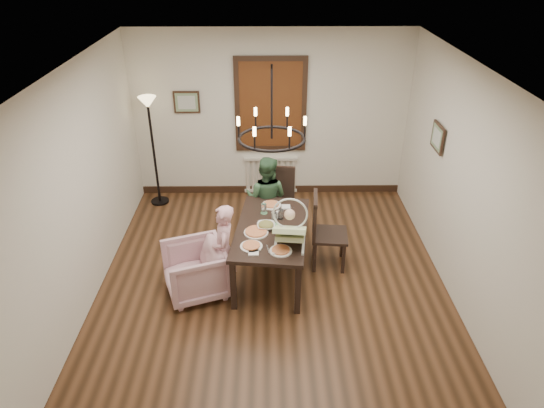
{
  "coord_description": "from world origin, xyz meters",
  "views": [
    {
      "loc": [
        -0.07,
        -5.12,
        4.03
      ],
      "look_at": [
        -0.01,
        0.18,
        1.05
      ],
      "focal_mm": 32.0,
      "sensor_mm": 36.0,
      "label": 1
    }
  ],
  "objects_px": {
    "chair_far": "(278,203)",
    "chair_right": "(330,231)",
    "dining_table": "(272,232)",
    "seated_man": "(266,205)",
    "armchair": "(195,270)",
    "baby_bouncer": "(290,228)",
    "elderly_woman": "(224,257)",
    "drinking_glass": "(274,217)",
    "floor_lamp": "(154,153)"
  },
  "relations": [
    {
      "from": "seated_man",
      "to": "drinking_glass",
      "type": "height_order",
      "value": "seated_man"
    },
    {
      "from": "chair_right",
      "to": "armchair",
      "type": "relative_size",
      "value": 1.44
    },
    {
      "from": "chair_right",
      "to": "chair_far",
      "type": "bearing_deg",
      "value": 45.13
    },
    {
      "from": "elderly_woman",
      "to": "chair_right",
      "type": "bearing_deg",
      "value": 108.48
    },
    {
      "from": "chair_right",
      "to": "drinking_glass",
      "type": "height_order",
      "value": "chair_right"
    },
    {
      "from": "dining_table",
      "to": "baby_bouncer",
      "type": "bearing_deg",
      "value": -52.28
    },
    {
      "from": "dining_table",
      "to": "armchair",
      "type": "height_order",
      "value": "dining_table"
    },
    {
      "from": "elderly_woman",
      "to": "armchair",
      "type": "bearing_deg",
      "value": -85.76
    },
    {
      "from": "chair_far",
      "to": "chair_right",
      "type": "height_order",
      "value": "chair_right"
    },
    {
      "from": "armchair",
      "to": "elderly_woman",
      "type": "height_order",
      "value": "elderly_woman"
    },
    {
      "from": "chair_right",
      "to": "baby_bouncer",
      "type": "bearing_deg",
      "value": 140.29
    },
    {
      "from": "dining_table",
      "to": "chair_right",
      "type": "relative_size",
      "value": 1.57
    },
    {
      "from": "drinking_glass",
      "to": "floor_lamp",
      "type": "distance_m",
      "value": 2.71
    },
    {
      "from": "baby_bouncer",
      "to": "drinking_glass",
      "type": "height_order",
      "value": "baby_bouncer"
    },
    {
      "from": "chair_right",
      "to": "seated_man",
      "type": "relative_size",
      "value": 0.99
    },
    {
      "from": "elderly_woman",
      "to": "seated_man",
      "type": "relative_size",
      "value": 0.94
    },
    {
      "from": "dining_table",
      "to": "seated_man",
      "type": "relative_size",
      "value": 1.56
    },
    {
      "from": "seated_man",
      "to": "baby_bouncer",
      "type": "distance_m",
      "value": 1.38
    },
    {
      "from": "armchair",
      "to": "baby_bouncer",
      "type": "relative_size",
      "value": 1.21
    },
    {
      "from": "armchair",
      "to": "seated_man",
      "type": "relative_size",
      "value": 0.69
    },
    {
      "from": "seated_man",
      "to": "drinking_glass",
      "type": "distance_m",
      "value": 0.87
    },
    {
      "from": "dining_table",
      "to": "elderly_woman",
      "type": "bearing_deg",
      "value": -144.9
    },
    {
      "from": "dining_table",
      "to": "drinking_glass",
      "type": "relative_size",
      "value": 11.92
    },
    {
      "from": "seated_man",
      "to": "baby_bouncer",
      "type": "height_order",
      "value": "baby_bouncer"
    },
    {
      "from": "chair_right",
      "to": "baby_bouncer",
      "type": "relative_size",
      "value": 1.74
    },
    {
      "from": "chair_far",
      "to": "baby_bouncer",
      "type": "height_order",
      "value": "baby_bouncer"
    },
    {
      "from": "seated_man",
      "to": "chair_right",
      "type": "bearing_deg",
      "value": 156.45
    },
    {
      "from": "armchair",
      "to": "seated_man",
      "type": "distance_m",
      "value": 1.59
    },
    {
      "from": "dining_table",
      "to": "elderly_woman",
      "type": "xyz_separation_m",
      "value": [
        -0.59,
        -0.32,
        -0.15
      ]
    },
    {
      "from": "dining_table",
      "to": "chair_right",
      "type": "height_order",
      "value": "chair_right"
    },
    {
      "from": "dining_table",
      "to": "armchair",
      "type": "bearing_deg",
      "value": -152.51
    },
    {
      "from": "chair_far",
      "to": "chair_right",
      "type": "relative_size",
      "value": 0.97
    },
    {
      "from": "chair_far",
      "to": "armchair",
      "type": "relative_size",
      "value": 1.39
    },
    {
      "from": "chair_far",
      "to": "armchair",
      "type": "xyz_separation_m",
      "value": [
        -1.07,
        -1.39,
        -0.18
      ]
    },
    {
      "from": "armchair",
      "to": "chair_far",
      "type": "bearing_deg",
      "value": 122.87
    },
    {
      "from": "drinking_glass",
      "to": "elderly_woman",
      "type": "bearing_deg",
      "value": -145.22
    },
    {
      "from": "dining_table",
      "to": "floor_lamp",
      "type": "xyz_separation_m",
      "value": [
        -1.89,
        2.02,
        0.24
      ]
    },
    {
      "from": "elderly_woman",
      "to": "drinking_glass",
      "type": "xyz_separation_m",
      "value": [
        0.63,
        0.44,
        0.31
      ]
    },
    {
      "from": "armchair",
      "to": "seated_man",
      "type": "bearing_deg",
      "value": 125.91
    },
    {
      "from": "chair_right",
      "to": "armchair",
      "type": "distance_m",
      "value": 1.85
    },
    {
      "from": "dining_table",
      "to": "drinking_glass",
      "type": "xyz_separation_m",
      "value": [
        0.04,
        0.12,
        0.16
      ]
    },
    {
      "from": "seated_man",
      "to": "dining_table",
      "type": "bearing_deg",
      "value": 110.85
    },
    {
      "from": "dining_table",
      "to": "floor_lamp",
      "type": "height_order",
      "value": "floor_lamp"
    },
    {
      "from": "chair_right",
      "to": "baby_bouncer",
      "type": "xyz_separation_m",
      "value": [
        -0.57,
        -0.57,
        0.41
      ]
    },
    {
      "from": "elderly_woman",
      "to": "seated_man",
      "type": "distance_m",
      "value": 1.36
    },
    {
      "from": "elderly_woman",
      "to": "floor_lamp",
      "type": "xyz_separation_m",
      "value": [
        -1.3,
        2.34,
        0.39
      ]
    },
    {
      "from": "seated_man",
      "to": "baby_bouncer",
      "type": "xyz_separation_m",
      "value": [
        0.28,
        -1.29,
        0.41
      ]
    },
    {
      "from": "elderly_woman",
      "to": "seated_man",
      "type": "xyz_separation_m",
      "value": [
        0.53,
        1.26,
        0.03
      ]
    },
    {
      "from": "chair_far",
      "to": "drinking_glass",
      "type": "height_order",
      "value": "chair_far"
    },
    {
      "from": "dining_table",
      "to": "baby_bouncer",
      "type": "relative_size",
      "value": 2.73
    }
  ]
}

